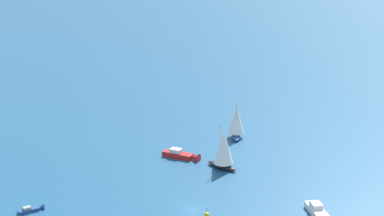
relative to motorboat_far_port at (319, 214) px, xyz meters
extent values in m
plane|color=#1E517A|center=(-23.50, 10.36, -0.77)|extent=(2000.00, 2000.00, 0.00)
cube|color=white|center=(0.11, 1.36, -0.14)|extent=(3.19, 8.10, 1.27)
cube|color=silver|center=(0.16, 1.95, 0.97)|extent=(2.25, 2.93, 0.95)
ellipsoid|color=#23478C|center=(-0.70, 49.48, -0.22)|extent=(4.46, 8.12, 1.09)
cylinder|color=#B2B2B7|center=(-0.87, 48.92, 4.82)|extent=(0.14, 0.14, 8.99)
cone|color=white|center=(-0.58, 49.85, 4.37)|extent=(5.40, 5.40, 7.64)
ellipsoid|color=black|center=(-10.84, 29.95, -0.18)|extent=(6.52, 8.28, 1.17)
cylinder|color=#B2B2B7|center=(-11.18, 30.47, 5.21)|extent=(0.14, 0.14, 9.61)
cone|color=white|center=(-10.61, 29.60, 4.73)|extent=(6.36, 6.36, 8.17)
cube|color=#B21E1E|center=(-19.13, 39.58, -0.15)|extent=(7.38, 7.07, 1.24)
cone|color=#B21E1E|center=(-15.63, 36.37, -0.15)|extent=(3.14, 3.17, 2.48)
cube|color=silver|center=(-19.55, 39.97, 0.94)|extent=(3.34, 3.29, 0.93)
cube|color=#23478C|center=(-55.88, 17.72, -0.43)|extent=(4.49, 2.51, 0.68)
cone|color=#23478C|center=(-53.36, 18.45, -0.43)|extent=(1.43, 1.62, 1.37)
cube|color=gray|center=(-56.19, 17.63, 0.17)|extent=(1.74, 1.47, 0.51)
sphere|color=yellow|center=(-21.57, 6.27, -0.38)|extent=(1.10, 1.10, 1.10)
cylinder|color=black|center=(-21.57, 6.27, 0.67)|extent=(0.08, 0.08, 1.00)
camera|label=1|loc=(-56.55, -111.11, 59.18)|focal=63.01mm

